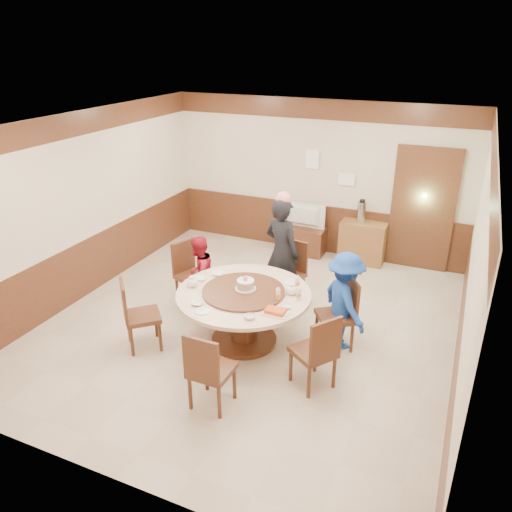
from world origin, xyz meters
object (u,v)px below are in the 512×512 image
at_px(television, 303,216).
at_px(tv_stand, 302,240).
at_px(person_standing, 282,252).
at_px(thermos, 361,212).
at_px(banquet_table, 244,307).
at_px(shrimp_platter, 275,312).
at_px(side_cabinet, 362,242).
at_px(birthday_cake, 246,284).
at_px(person_blue, 344,301).
at_px(person_red, 199,274).

bearing_deg(television, tv_stand, -176.37).
relative_size(person_standing, tv_stand, 1.98).
bearing_deg(person_standing, thermos, -89.04).
distance_m(person_standing, television, 2.01).
distance_m(banquet_table, person_standing, 1.25).
height_order(person_standing, tv_stand, person_standing).
bearing_deg(thermos, person_standing, -109.89).
bearing_deg(person_standing, shrimp_platter, 129.07).
bearing_deg(tv_stand, shrimp_platter, -76.54).
bearing_deg(side_cabinet, television, -178.47).
bearing_deg(birthday_cake, shrimp_platter, -34.30).
distance_m(banquet_table, birthday_cake, 0.31).
distance_m(person_blue, shrimp_platter, 1.03).
xyz_separation_m(person_blue, shrimp_platter, (-0.64, -0.80, 0.12)).
bearing_deg(side_cabinet, person_blue, -82.57).
bearing_deg(thermos, television, -178.38).
bearing_deg(person_standing, person_blue, 167.47).
relative_size(person_red, thermos, 3.05).
bearing_deg(shrimp_platter, person_standing, 108.23).
xyz_separation_m(birthday_cake, shrimp_platter, (0.57, -0.39, -0.07)).
bearing_deg(tv_stand, side_cabinet, 1.53).
bearing_deg(thermos, shrimp_platter, -93.42).
height_order(television, thermos, thermos).
xyz_separation_m(banquet_table, person_red, (-0.98, 0.55, 0.05)).
height_order(banquet_table, shrimp_platter, shrimp_platter).
xyz_separation_m(banquet_table, birthday_cake, (0.01, 0.04, 0.31)).
bearing_deg(birthday_cake, person_standing, 87.24).
distance_m(person_blue, birthday_cake, 1.29).
bearing_deg(shrimp_platter, television, 103.46).
xyz_separation_m(banquet_table, person_blue, (1.22, 0.45, 0.13)).
xyz_separation_m(banquet_table, shrimp_platter, (0.58, -0.34, 0.24)).
relative_size(person_red, person_blue, 0.88).
xyz_separation_m(person_red, tv_stand, (0.71, 2.64, -0.33)).
xyz_separation_m(person_standing, shrimp_platter, (0.51, -1.56, -0.06)).
distance_m(banquet_table, side_cabinet, 3.34).
height_order(banquet_table, person_blue, person_blue).
bearing_deg(person_blue, television, -15.05).
bearing_deg(shrimp_platter, banquet_table, 149.20).
distance_m(banquet_table, tv_stand, 3.21).
xyz_separation_m(banquet_table, tv_stand, (-0.27, 3.19, -0.28)).
relative_size(person_blue, thermos, 3.48).
distance_m(shrimp_platter, thermos, 3.58).
height_order(birthday_cake, side_cabinet, birthday_cake).
distance_m(person_red, thermos, 3.23).
distance_m(birthday_cake, side_cabinet, 3.32).
height_order(person_standing, birthday_cake, person_standing).
distance_m(person_standing, birthday_cake, 1.17).
bearing_deg(thermos, banquet_table, -103.80).
xyz_separation_m(shrimp_platter, tv_stand, (-0.85, 3.54, -0.53)).
relative_size(shrimp_platter, side_cabinet, 0.38).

